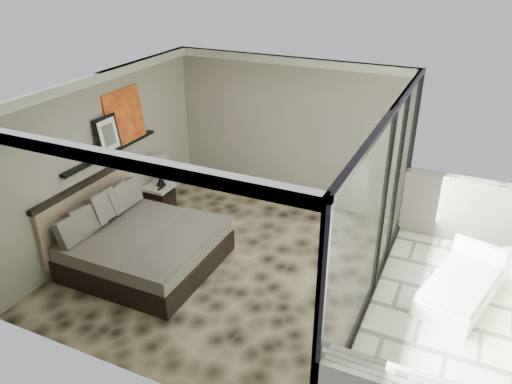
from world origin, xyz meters
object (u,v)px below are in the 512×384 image
at_px(table_lamp, 160,167).
at_px(lounger, 461,287).
at_px(nightstand, 160,199).
at_px(bed, 140,244).

height_order(table_lamp, lounger, table_lamp).
relative_size(nightstand, table_lamp, 0.84).
xyz_separation_m(nightstand, lounger, (5.40, -0.40, -0.05)).
bearing_deg(table_lamp, nightstand, -133.59).
bearing_deg(lounger, table_lamp, -169.62).
relative_size(bed, lounger, 1.28).
bearing_deg(bed, table_lamp, 113.44).
distance_m(bed, table_lamp, 1.85).
bearing_deg(bed, lounger, 14.38).
bearing_deg(lounger, nightstand, -169.19).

